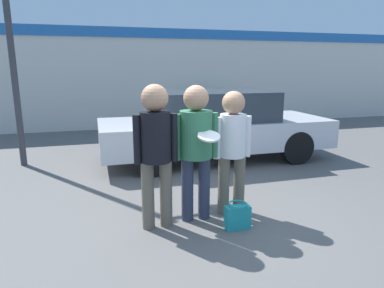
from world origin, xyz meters
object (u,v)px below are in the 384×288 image
Objects in this scene: person_middle_with_frisbee at (196,141)px; person_left at (156,144)px; parked_car_near at (214,125)px; shrub at (209,110)px; handbag at (237,216)px; person_right at (232,143)px.

person_left is at bearing -170.87° from person_middle_with_frisbee.
person_middle_with_frisbee is 0.36× the size of parked_car_near.
person_middle_with_frisbee is at bearing -110.13° from shrub.
handbag is at bearing -105.85° from shrub.
handbag is (-0.11, -0.46, -0.80)m from person_right.
parked_car_near is at bearing 75.61° from handbag.
shrub is at bearing 72.90° from parked_car_near.
person_left is 1.07× the size of person_right.
person_middle_with_frisbee is 1.05× the size of person_right.
person_right is 2.72m from parked_car_near.
handbag is at bearing -18.80° from person_left.
person_middle_with_frisbee is 2.96m from parked_car_near.
person_left reaches higher than handbag.
parked_car_near reaches higher than handbag.
person_left is 3.28m from parked_car_near.
handbag is (-0.79, -3.09, -0.57)m from parked_car_near.
shrub is at bearing 74.15° from handbag.
person_right is at bearing 77.11° from handbag.
person_right is at bearing 7.59° from person_middle_with_frisbee.
parked_car_near is at bearing -107.10° from shrub.
shrub is (1.10, 3.59, -0.15)m from parked_car_near.
shrub is at bearing 73.93° from person_right.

